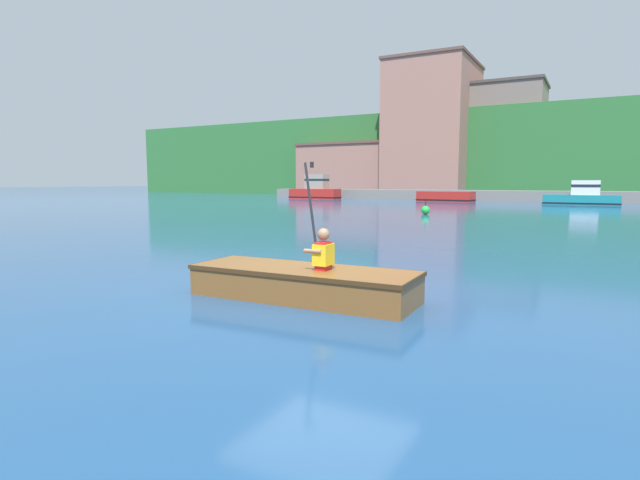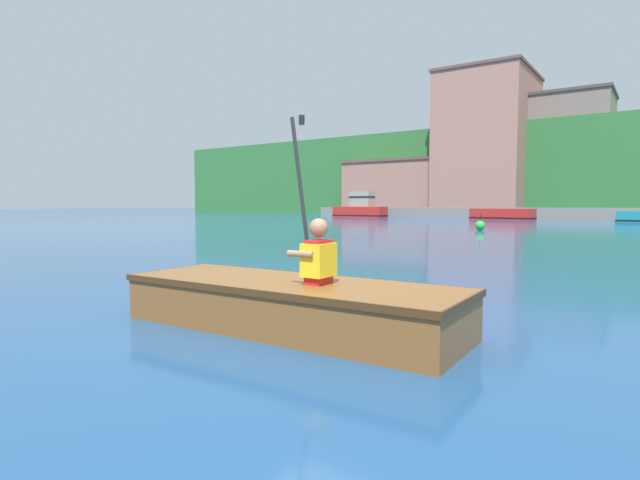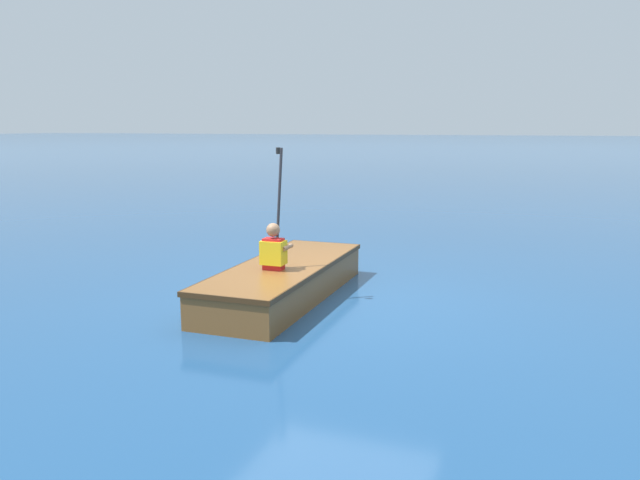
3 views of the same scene
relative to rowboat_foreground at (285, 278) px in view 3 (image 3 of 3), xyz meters
The scene contains 3 objects.
ground_plane 0.72m from the rowboat_foreground, 87.74° to the left, with size 300.00×300.00×0.00m, color navy.
rowboat_foreground is the anchor object (origin of this frame).
person_paddler 0.59m from the rowboat_foreground, ahead, with size 0.41×0.36×1.49m.
Camera 3 is at (7.14, 2.64, 2.20)m, focal length 35.00 mm.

